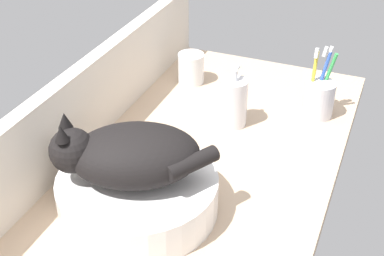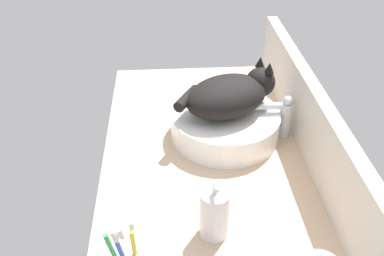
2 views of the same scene
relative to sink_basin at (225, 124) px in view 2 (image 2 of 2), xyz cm
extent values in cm
cube|color=tan|center=(15.82, -5.63, -6.05)|extent=(121.29, 60.07, 4.00)
cube|color=silver|center=(15.82, 22.61, 5.99)|extent=(121.29, 3.60, 20.09)
cylinder|color=white|center=(0.00, 0.00, 0.00)|extent=(32.32, 32.32, 8.10)
ellipsoid|color=black|center=(0.00, 0.00, 9.55)|extent=(26.06, 29.87, 11.00)
sphere|color=black|center=(-5.08, 10.73, 11.05)|extent=(8.80, 8.80, 8.80)
cone|color=black|center=(-7.49, 10.70, 16.45)|extent=(2.80, 2.80, 3.20)
cone|color=black|center=(-3.52, 12.58, 16.45)|extent=(2.80, 2.80, 3.20)
cylinder|color=black|center=(1.09, -11.24, 10.05)|extent=(11.11, 8.31, 3.20)
cylinder|color=silver|center=(1.13, 17.81, 1.45)|extent=(3.60, 3.60, 11.00)
cylinder|color=silver|center=(0.82, 12.82, 6.35)|extent=(2.83, 10.12, 2.20)
sphere|color=silver|center=(1.13, 17.81, 8.15)|extent=(2.80, 2.80, 2.80)
cylinder|color=silver|center=(37.99, -7.42, 2.18)|extent=(6.70, 6.70, 12.46)
cylinder|color=silver|center=(37.99, -7.42, 9.81)|extent=(1.20, 1.20, 2.80)
cylinder|color=silver|center=(39.19, -7.42, 11.21)|extent=(2.20, 1.00, 1.00)
cube|color=white|center=(52.74, -27.10, 13.35)|extent=(1.33, 1.28, 2.57)
cube|color=white|center=(52.07, -26.01, 13.35)|extent=(1.31, 1.16, 2.54)
cylinder|color=yellow|center=(50.41, -24.22, 4.85)|extent=(3.86, 0.95, 16.90)
cube|color=white|center=(50.41, -24.22, 13.35)|extent=(1.60, 0.81, 2.58)
camera|label=1|loc=(-72.44, -41.46, 69.86)|focal=50.00mm
camera|label=2|loc=(104.41, -16.89, 72.25)|focal=40.00mm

